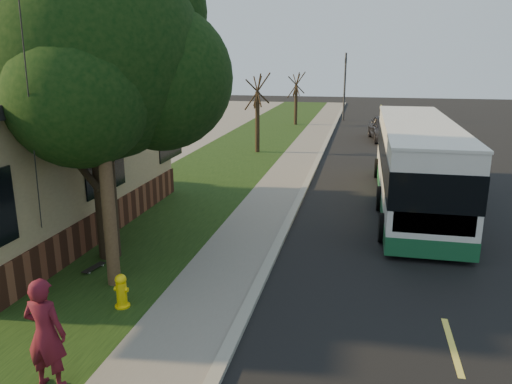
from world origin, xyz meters
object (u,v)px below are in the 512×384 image
traffic_signal (345,82)px  transit_bus (415,161)px  bare_tree_near (257,114)px  skateboard_main (94,268)px  bare_tree_far (296,99)px  distant_car (386,128)px  leafy_tree (99,57)px  dumpster (120,169)px  skateboarder (45,334)px  fire_hydrant (121,291)px  utility_pole (98,83)px

traffic_signal → transit_bus: size_ratio=0.49×
bare_tree_near → skateboard_main: bare_tree_near is taller
bare_tree_far → distant_car: 9.00m
transit_bus → distant_car: 14.70m
leafy_tree → dumpster: 8.93m
bare_tree_near → dumpster: size_ratio=2.61×
dumpster → bare_tree_near: bearing=64.4°
transit_bus → distant_car: (-0.44, 14.67, -0.81)m
traffic_signal → skateboarder: size_ratio=2.94×
fire_hydrant → skateboarder: (0.10, -2.66, 0.57)m
utility_pole → skateboard_main: (-0.87, 0.61, -4.51)m
bare_tree_near → bare_tree_far: (0.50, 12.00, -0.15)m
utility_pole → bare_tree_far: 29.13m
bare_tree_near → distant_car: bearing=40.2°
fire_hydrant → skateboard_main: (-1.58, 1.60, -0.31)m
utility_pole → skateboard_main: 4.63m
leafy_tree → distant_car: leafy_tree is taller
bare_tree_far → skateboarder: bare_tree_far is taller
dumpster → distant_car: size_ratio=0.36×
dumpster → traffic_signal: bearing=71.8°
utility_pole → dumpster: size_ratio=5.49×
fire_hydrant → utility_pole: 4.37m
bare_tree_far → skateboard_main: (-1.18, -28.40, -1.88)m
bare_tree_near → transit_bus: (7.55, -8.66, -0.55)m
transit_bus → distant_car: bearing=91.7°
utility_pole → distant_car: 24.34m
skateboarder → distant_car: skateboarder is taller
traffic_signal → skateboard_main: (-4.68, -32.40, -3.04)m
skateboard_main → fire_hydrant: bearing=-45.5°
skateboarder → skateboard_main: skateboarder is taller
utility_pole → bare_tree_near: bearing=90.7°
traffic_signal → dumpster: traffic_signal is taller
leafy_tree → skateboard_main: leafy_tree is taller
bare_tree_near → traffic_signal: 16.52m
dumpster → bare_tree_far: bearing=77.5°
fire_hydrant → transit_bus: size_ratio=0.07×
skateboard_main → distant_car: size_ratio=0.16×
skateboard_main → transit_bus: bearing=43.3°
fire_hydrant → leafy_tree: (-1.57, 2.65, 4.73)m
utility_pole → skateboard_main: size_ratio=12.32×
dumpster → distant_car: bearing=52.3°
fire_hydrant → transit_bus: (6.65, 9.34, 1.17)m
fire_hydrant → dumpster: size_ratio=0.45×
fire_hydrant → skateboarder: skateboarder is taller
bare_tree_near → bare_tree_far: bearing=87.6°
leafy_tree → bare_tree_far: 27.56m
fire_hydrant → transit_bus: bearing=54.6°
bare_tree_near → dumpster: bare_tree_near is taller
fire_hydrant → traffic_signal: traffic_signal is taller
fire_hydrant → leafy_tree: size_ratio=0.09×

